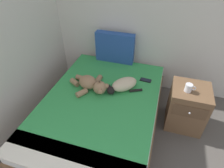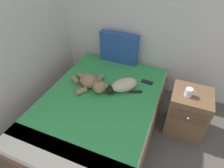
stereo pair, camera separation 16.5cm
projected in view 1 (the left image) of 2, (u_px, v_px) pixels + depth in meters
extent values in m
cube|color=beige|center=(181.00, 12.00, 2.36)|extent=(3.64, 0.06, 2.41)
cube|color=brown|center=(101.00, 117.00, 2.41)|extent=(1.36, 1.92, 0.26)
cube|color=white|center=(101.00, 105.00, 2.28)|extent=(1.32, 1.87, 0.16)
cube|color=green|center=(102.00, 97.00, 2.27)|extent=(1.31, 1.73, 0.02)
cube|color=silver|center=(69.00, 161.00, 1.62)|extent=(1.31, 0.31, 0.02)
cube|color=#264C99|center=(115.00, 48.00, 2.76)|extent=(0.57, 0.11, 0.45)
ellipsoid|color=#C6B293|center=(124.00, 84.00, 2.32)|extent=(0.37, 0.38, 0.15)
sphere|color=black|center=(111.00, 90.00, 2.27)|extent=(0.10, 0.10, 0.10)
cone|color=black|center=(112.00, 88.00, 2.21)|extent=(0.04, 0.04, 0.04)
cone|color=black|center=(110.00, 85.00, 2.25)|extent=(0.04, 0.04, 0.04)
cylinder|color=black|center=(136.00, 90.00, 2.32)|extent=(0.16, 0.10, 0.03)
ellipsoid|color=black|center=(116.00, 88.00, 2.34)|extent=(0.11, 0.11, 0.04)
ellipsoid|color=#937051|center=(88.00, 82.00, 2.34)|extent=(0.29, 0.26, 0.16)
sphere|color=#937051|center=(100.00, 88.00, 2.26)|extent=(0.16, 0.16, 0.16)
sphere|color=brown|center=(100.00, 84.00, 2.22)|extent=(0.06, 0.06, 0.06)
sphere|color=black|center=(99.00, 82.00, 2.21)|extent=(0.02, 0.02, 0.02)
sphere|color=#937051|center=(106.00, 86.00, 2.27)|extent=(0.06, 0.06, 0.06)
sphere|color=#937051|center=(100.00, 91.00, 2.19)|extent=(0.06, 0.06, 0.06)
cylinder|color=#937051|center=(98.00, 80.00, 2.46)|extent=(0.08, 0.14, 0.07)
cylinder|color=#937051|center=(81.00, 78.00, 2.49)|extent=(0.14, 0.08, 0.07)
cylinder|color=#937051|center=(82.00, 93.00, 2.25)|extent=(0.13, 0.16, 0.07)
cylinder|color=#937051|center=(75.00, 82.00, 2.41)|extent=(0.15, 0.12, 0.07)
cube|color=black|center=(146.00, 80.00, 2.50)|extent=(0.15, 0.08, 0.01)
cube|color=black|center=(146.00, 80.00, 2.50)|extent=(0.13, 0.07, 0.00)
cube|color=brown|center=(187.00, 107.00, 2.33)|extent=(0.44, 0.42, 0.58)
cube|color=brown|center=(190.00, 112.00, 2.09)|extent=(0.37, 0.01, 0.16)
sphere|color=#B2B2B7|center=(190.00, 113.00, 2.08)|extent=(0.02, 0.02, 0.02)
cylinder|color=silver|center=(188.00, 88.00, 2.10)|extent=(0.08, 0.08, 0.09)
torus|color=silver|center=(193.00, 88.00, 2.08)|extent=(0.06, 0.01, 0.06)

